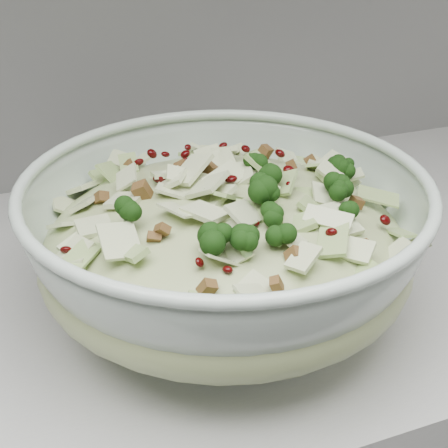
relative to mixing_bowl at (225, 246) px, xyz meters
name	(u,v)px	position (x,y,z in m)	size (l,w,h in m)	color
mixing_bowl	(225,246)	(0.00, 0.00, 0.00)	(0.40, 0.40, 0.15)	#B7C9BA
salad	(225,223)	(0.00, 0.00, 0.03)	(0.39, 0.39, 0.16)	#ACBD81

